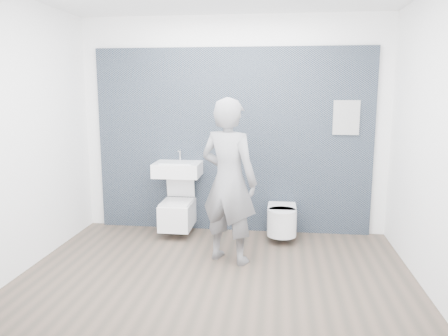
# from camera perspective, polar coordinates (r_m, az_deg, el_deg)

# --- Properties ---
(ground) EXTENTS (4.00, 4.00, 0.00)m
(ground) POSITION_cam_1_polar(r_m,az_deg,el_deg) (4.63, -0.95, -13.63)
(ground) COLOR brown
(ground) RESTS_ON ground
(room_shell) EXTENTS (4.00, 4.00, 4.00)m
(room_shell) POSITION_cam_1_polar(r_m,az_deg,el_deg) (4.23, -1.02, 8.45)
(room_shell) COLOR white
(room_shell) RESTS_ON ground
(tile_wall) EXTENTS (3.60, 0.06, 2.40)m
(tile_wall) POSITION_cam_1_polar(r_m,az_deg,el_deg) (5.99, 1.04, -7.98)
(tile_wall) COLOR black
(tile_wall) RESTS_ON ground
(washbasin) EXTENTS (0.59, 0.44, 0.44)m
(washbasin) POSITION_cam_1_polar(r_m,az_deg,el_deg) (5.65, -6.07, -0.11)
(washbasin) COLOR white
(washbasin) RESTS_ON ground
(toilet_square) EXTENTS (0.39, 0.57, 0.76)m
(toilet_square) POSITION_cam_1_polar(r_m,az_deg,el_deg) (5.72, -6.09, -5.82)
(toilet_square) COLOR white
(toilet_square) RESTS_ON ground
(toilet_rounded) EXTENTS (0.36, 0.61, 0.33)m
(toilet_rounded) POSITION_cam_1_polar(r_m,az_deg,el_deg) (5.56, 7.56, -6.73)
(toilet_rounded) COLOR white
(toilet_rounded) RESTS_ON ground
(info_placard) EXTENTS (0.32, 0.03, 0.43)m
(info_placard) POSITION_cam_1_polar(r_m,az_deg,el_deg) (5.98, 14.97, -8.38)
(info_placard) COLOR silver
(info_placard) RESTS_ON ground
(visitor) EXTENTS (0.77, 0.65, 1.79)m
(visitor) POSITION_cam_1_polar(r_m,az_deg,el_deg) (4.69, 0.61, -1.75)
(visitor) COLOR slate
(visitor) RESTS_ON ground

